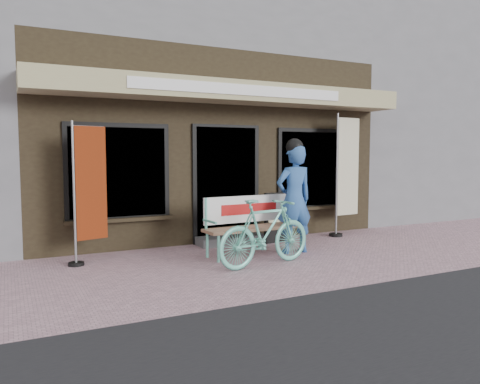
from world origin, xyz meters
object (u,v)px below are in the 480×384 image
bench (253,220)px  nobori_cream (346,173)px  nobori_red (88,191)px  person (294,197)px  menu_stand (276,217)px  bicycle (265,232)px

bench → nobori_cream: nobori_cream is taller
nobori_red → bench: bearing=-26.3°
person → menu_stand: 1.02m
person → nobori_cream: 2.12m
menu_stand → bench: bearing=-144.6°
bicycle → nobori_cream: size_ratio=0.68×
bench → nobori_cream: size_ratio=0.73×
bench → menu_stand: bearing=34.0°
bench → person: person is taller
person → nobori_cream: size_ratio=0.78×
bicycle → menu_stand: 1.83m
bench → menu_stand: (0.84, 0.65, -0.08)m
person → bicycle: person is taller
person → nobori_cream: nobori_cream is taller
nobori_cream → menu_stand: size_ratio=2.62×
bicycle → bench: bearing=-25.1°
bench → nobori_red: bearing=165.8°
nobori_red → menu_stand: 3.45m
nobori_cream → menu_stand: 1.85m
nobori_cream → menu_stand: bearing=176.8°
bicycle → nobori_red: 2.73m
bench → person: (0.66, -0.24, 0.38)m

